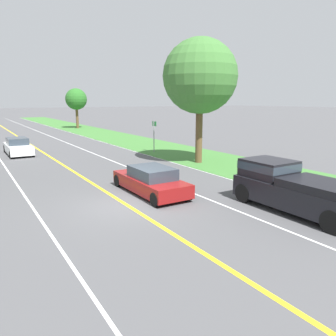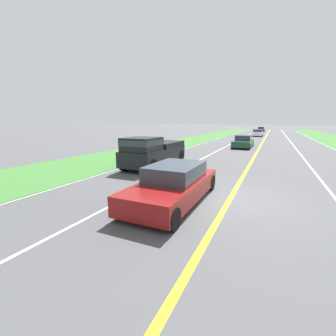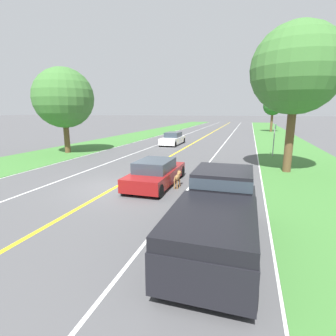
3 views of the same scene
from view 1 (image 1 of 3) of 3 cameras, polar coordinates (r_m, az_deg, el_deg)
ground_plane at (r=14.25m, az=-7.23°, el=-6.39°), size 400.00×400.00×0.00m
centre_divider_line at (r=14.25m, az=-7.23°, el=-6.37°), size 0.18×160.00×0.01m
lane_edge_line_right at (r=18.18m, az=13.24°, el=-2.62°), size 0.14×160.00×0.01m
lane_dash_same_dir at (r=15.95m, az=4.28°, el=-4.34°), size 0.10×160.00×0.01m
lane_dash_oncoming at (r=13.27m, az=-21.23°, el=-8.48°), size 0.10×160.00×0.01m
grass_verge_right at (r=20.37m, az=19.22°, el=-1.40°), size 6.00×160.00×0.03m
ego_car at (r=15.74m, az=-3.02°, el=-2.25°), size 1.89×4.72×1.31m
dog at (r=16.25m, az=0.80°, el=-2.13°), size 0.22×1.05×0.81m
pickup_truck at (r=14.17m, az=20.89°, el=-3.14°), size 2.05×5.27×1.89m
oncoming_car at (r=29.83m, az=-24.66°, el=3.39°), size 1.80×4.67×1.38m
roadside_tree_right_near at (r=23.30m, az=5.60°, el=15.57°), size 5.13×5.13×8.59m
roadside_tree_right_far at (r=54.60m, az=-15.70°, el=11.43°), size 3.33×3.33×6.26m
street_sign at (r=28.08m, az=-2.45°, el=6.15°), size 0.11×0.64×2.71m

